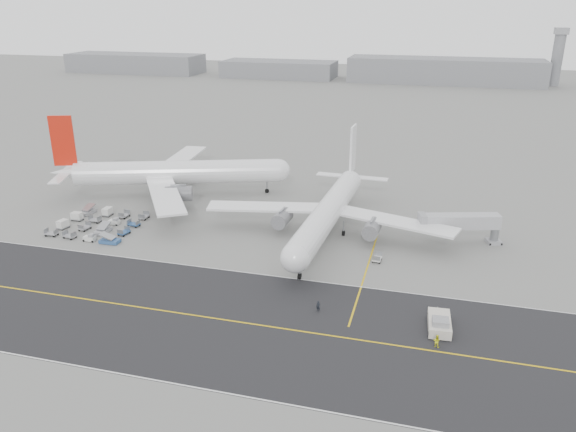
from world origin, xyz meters
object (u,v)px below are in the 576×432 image
(jet_bridge, at_px, (460,223))
(airliner_a, at_px, (172,172))
(pushback_tug, at_px, (439,323))
(ground_crew_a, at_px, (318,306))
(ground_crew_b, at_px, (437,341))
(control_tower, at_px, (557,56))
(airliner_b, at_px, (329,211))

(jet_bridge, bearing_deg, airliner_a, 152.81)
(pushback_tug, distance_m, ground_crew_a, 18.18)
(airliner_a, distance_m, ground_crew_b, 81.88)
(pushback_tug, bearing_deg, ground_crew_b, -97.21)
(ground_crew_b, bearing_deg, airliner_a, -24.24)
(airliner_a, bearing_deg, control_tower, -46.82)
(ground_crew_a, bearing_deg, jet_bridge, 70.83)
(airliner_a, height_order, ground_crew_a, airliner_a)
(control_tower, relative_size, airliner_b, 0.59)
(control_tower, bearing_deg, airliner_a, -117.75)
(airliner_b, relative_size, jet_bridge, 3.13)
(ground_crew_a, bearing_deg, ground_crew_b, -1.84)
(airliner_b, distance_m, ground_crew_a, 31.27)
(ground_crew_a, distance_m, ground_crew_b, 18.56)
(airliner_a, relative_size, ground_crew_a, 31.24)
(control_tower, relative_size, ground_crew_a, 17.45)
(pushback_tug, xyz_separation_m, ground_crew_b, (-0.30, -4.67, -0.06))
(pushback_tug, height_order, jet_bridge, jet_bridge)
(jet_bridge, distance_m, ground_crew_a, 39.19)
(airliner_b, relative_size, pushback_tug, 6.01)
(airliner_a, relative_size, pushback_tug, 6.39)
(airliner_b, relative_size, ground_crew_a, 29.36)
(airliner_b, xyz_separation_m, jet_bridge, (25.76, 2.13, -0.83))
(ground_crew_a, bearing_deg, airliner_a, 149.56)
(airliner_b, bearing_deg, control_tower, 74.49)
(ground_crew_b, bearing_deg, pushback_tug, -79.89)
(airliner_a, xyz_separation_m, pushback_tug, (64.74, -45.61, -4.76))
(pushback_tug, bearing_deg, ground_crew_a, 175.39)
(ground_crew_a, bearing_deg, pushback_tug, 12.76)
(airliner_a, bearing_deg, ground_crew_a, -153.27)
(control_tower, bearing_deg, airliner_b, -107.96)
(pushback_tug, xyz_separation_m, jet_bridge, (3.05, 33.08, 3.37))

